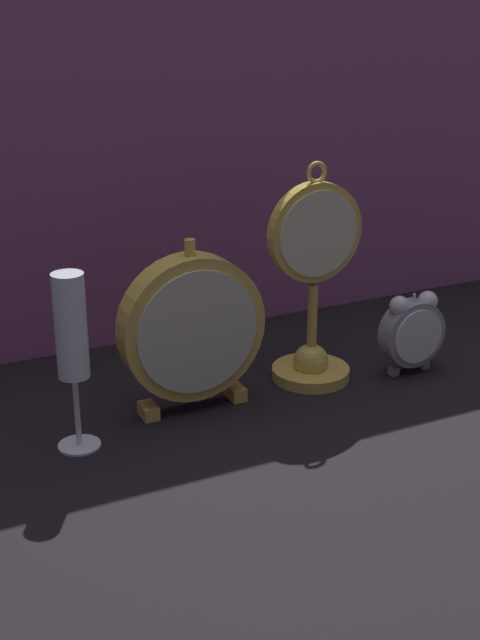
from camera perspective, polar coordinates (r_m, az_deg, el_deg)
ground_plane at (r=1.16m, az=1.75°, el=-6.22°), size 4.00×4.00×0.00m
fabric_backdrop_drape at (r=1.34m, az=-4.70°, el=11.18°), size 1.57×0.01×0.60m
pocket_watch_on_stand at (r=1.22m, az=4.71°, el=1.59°), size 0.14×0.11×0.31m
alarm_clock_twin_bell at (r=1.28m, az=10.96°, el=-0.59°), size 0.10×0.03×0.12m
mantel_clock_silver at (r=1.13m, az=-3.09°, el=-0.55°), size 0.19×0.04×0.23m
champagne_flute at (r=1.04m, az=-10.72°, el=-1.24°), size 0.05×0.05×0.22m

